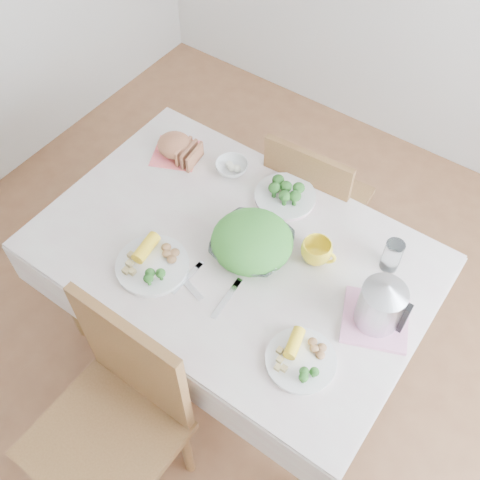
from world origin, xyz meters
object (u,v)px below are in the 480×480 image
Objects in this scene: chair_far at (318,199)px; yellow_mug at (316,252)px; chair_near at (107,444)px; salad_bowl at (252,246)px; dining_table at (234,301)px; dinner_plate_right at (301,360)px; dinner_plate_left at (153,265)px; electric_kettle at (382,303)px.

yellow_mug is (0.25, -0.51, 0.34)m from chair_far.
chair_near is 3.56× the size of salad_bowl.
dinner_plate_right is (0.46, -0.24, 0.40)m from dining_table.
chair_near is 1.04m from yellow_mug.
dinner_plate_left is 1.15× the size of dinner_plate_right.
yellow_mug is at bearing 39.15° from dinner_plate_left.
yellow_mug is (-0.18, 0.39, 0.04)m from dinner_plate_right.
yellow_mug is at bearing 74.17° from chair_near.
yellow_mug is at bearing 112.51° from chair_far.
dinner_plate_left is (-0.21, 0.55, 0.31)m from chair_near.
chair_near is 1.10m from electric_kettle.
salad_bowl is 1.06× the size of dinner_plate_left.
chair_far is at bearing 129.44° from electric_kettle.
dining_table is 11.85× the size of yellow_mug.
dining_table is at bearing -149.45° from salad_bowl.
electric_kettle is at bearing 4.01° from dining_table.
chair_near is 1.13× the size of chair_far.
chair_far is 7.86× the size of yellow_mug.
dinner_plate_left is (-0.23, -0.90, 0.31)m from chair_far.
chair_far is at bearing 89.48° from chair_near.
dinner_plate_left is at bearing -129.62° from dining_table.
dinner_plate_left is at bearing 179.70° from dinner_plate_right.
dinner_plate_left is at bearing -140.85° from yellow_mug.
dinner_plate_left is 0.62m from yellow_mug.
dinner_plate_left is at bearing -133.36° from salad_bowl.
electric_kettle is at bearing -19.24° from yellow_mug.
dining_table is 6.43× the size of electric_kettle.
salad_bowl is at bearing -152.63° from yellow_mug.
salad_bowl is 2.49× the size of yellow_mug.
electric_kettle is (0.79, 0.28, 0.11)m from dinner_plate_left.
salad_bowl reaches higher than dinner_plate_left.
electric_kettle is at bearing 128.56° from chair_far.
yellow_mug is (0.22, 0.11, 0.01)m from salad_bowl.
dinner_plate_left is (-0.26, -0.28, -0.03)m from salad_bowl.
chair_far reaches higher than salad_bowl.
chair_near is at bearing -127.74° from electric_kettle.
chair_far is 4.27× the size of electric_kettle.
electric_kettle is (0.56, -0.62, 0.42)m from chair_far.
chair_near reaches higher than chair_far.
chair_far is 0.93m from electric_kettle.
chair_far is 0.98m from dinner_plate_left.
dinner_plate_right is at bearing 111.81° from chair_far.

